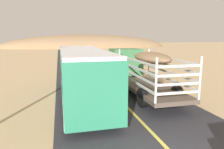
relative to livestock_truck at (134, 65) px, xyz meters
The scene contains 5 objects.
livestock_truck is the anchor object (origin of this frame).
bus 5.00m from the livestock_truck, 148.00° to the right, with size 2.54×10.00×3.21m.
car_far 23.51m from the livestock_truck, 93.20° to the left, with size 1.90×4.62×1.93m.
boulder_mid_field 13.58m from the livestock_truck, 62.62° to the left, with size 1.17×1.10×0.68m, color gray.
distant_hill 61.13m from the livestock_truck, 86.32° to the left, with size 59.07×19.25×9.16m, color #957553.
Camera 1 is at (-3.63, -5.39, 4.01)m, focal length 33.90 mm.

